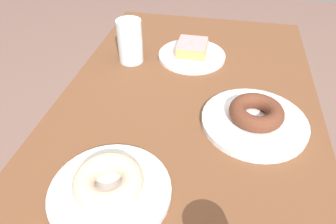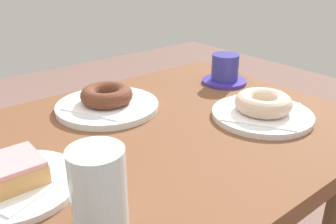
{
  "view_description": "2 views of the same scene",
  "coord_description": "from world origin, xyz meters",
  "px_view_note": "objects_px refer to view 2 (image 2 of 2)",
  "views": [
    {
      "loc": [
        0.61,
        0.07,
        1.24
      ],
      "look_at": [
        0.09,
        -0.03,
        0.78
      ],
      "focal_mm": 32.91,
      "sensor_mm": 36.0,
      "label": 1
    },
    {
      "loc": [
        -0.33,
        -0.54,
        1.1
      ],
      "look_at": [
        0.1,
        -0.01,
        0.8
      ],
      "focal_mm": 39.18,
      "sensor_mm": 36.0,
      "label": 2
    }
  ],
  "objects_px": {
    "plate_chocolate_ring": "(107,106)",
    "plate_sugar_ring": "(262,115)",
    "donut_chocolate_ring": "(107,95)",
    "water_glass": "(99,194)",
    "donut_glazed_square": "(12,170)",
    "plate_glazed_square": "(15,185)",
    "donut_sugar_ring": "(263,103)",
    "coffee_cup": "(225,71)"
  },
  "relations": [
    {
      "from": "water_glass",
      "to": "donut_chocolate_ring",
      "type": "bearing_deg",
      "value": 58.37
    },
    {
      "from": "plate_chocolate_ring",
      "to": "plate_sugar_ring",
      "type": "distance_m",
      "value": 0.35
    },
    {
      "from": "donut_sugar_ring",
      "to": "water_glass",
      "type": "relative_size",
      "value": 1.0
    },
    {
      "from": "plate_glazed_square",
      "to": "donut_sugar_ring",
      "type": "relative_size",
      "value": 1.61
    },
    {
      "from": "plate_sugar_ring",
      "to": "coffee_cup",
      "type": "distance_m",
      "value": 0.24
    },
    {
      "from": "plate_chocolate_ring",
      "to": "plate_sugar_ring",
      "type": "bearing_deg",
      "value": -46.73
    },
    {
      "from": "coffee_cup",
      "to": "plate_glazed_square",
      "type": "bearing_deg",
      "value": -167.67
    },
    {
      "from": "plate_chocolate_ring",
      "to": "water_glass",
      "type": "height_order",
      "value": "water_glass"
    },
    {
      "from": "plate_sugar_ring",
      "to": "coffee_cup",
      "type": "height_order",
      "value": "coffee_cup"
    },
    {
      "from": "donut_glazed_square",
      "to": "donut_sugar_ring",
      "type": "distance_m",
      "value": 0.52
    },
    {
      "from": "donut_glazed_square",
      "to": "plate_sugar_ring",
      "type": "bearing_deg",
      "value": -8.47
    },
    {
      "from": "water_glass",
      "to": "coffee_cup",
      "type": "xyz_separation_m",
      "value": [
        0.57,
        0.31,
        -0.03
      ]
    },
    {
      "from": "plate_chocolate_ring",
      "to": "donut_glazed_square",
      "type": "xyz_separation_m",
      "value": [
        -0.27,
        -0.18,
        0.03
      ]
    },
    {
      "from": "plate_chocolate_ring",
      "to": "plate_glazed_square",
      "type": "xyz_separation_m",
      "value": [
        -0.27,
        -0.18,
        -0.0
      ]
    },
    {
      "from": "donut_glazed_square",
      "to": "water_glass",
      "type": "relative_size",
      "value": 0.68
    },
    {
      "from": "plate_glazed_square",
      "to": "donut_glazed_square",
      "type": "xyz_separation_m",
      "value": [
        0.0,
        0.0,
        0.03
      ]
    },
    {
      "from": "donut_sugar_ring",
      "to": "water_glass",
      "type": "height_order",
      "value": "water_glass"
    },
    {
      "from": "plate_chocolate_ring",
      "to": "donut_glazed_square",
      "type": "height_order",
      "value": "donut_glazed_square"
    },
    {
      "from": "donut_chocolate_ring",
      "to": "plate_glazed_square",
      "type": "xyz_separation_m",
      "value": [
        -0.27,
        -0.18,
        -0.03
      ]
    },
    {
      "from": "plate_chocolate_ring",
      "to": "donut_chocolate_ring",
      "type": "height_order",
      "value": "donut_chocolate_ring"
    },
    {
      "from": "water_glass",
      "to": "plate_chocolate_ring",
      "type": "bearing_deg",
      "value": 58.37
    },
    {
      "from": "plate_chocolate_ring",
      "to": "plate_sugar_ring",
      "type": "relative_size",
      "value": 1.08
    },
    {
      "from": "donut_glazed_square",
      "to": "donut_sugar_ring",
      "type": "height_order",
      "value": "donut_sugar_ring"
    },
    {
      "from": "donut_chocolate_ring",
      "to": "plate_sugar_ring",
      "type": "relative_size",
      "value": 0.54
    },
    {
      "from": "donut_glazed_square",
      "to": "water_glass",
      "type": "bearing_deg",
      "value": -72.74
    },
    {
      "from": "donut_chocolate_ring",
      "to": "water_glass",
      "type": "relative_size",
      "value": 0.96
    },
    {
      "from": "donut_glazed_square",
      "to": "donut_sugar_ring",
      "type": "bearing_deg",
      "value": -8.47
    },
    {
      "from": "plate_sugar_ring",
      "to": "water_glass",
      "type": "xyz_separation_m",
      "value": [
        -0.46,
        -0.1,
        0.06
      ]
    },
    {
      "from": "plate_chocolate_ring",
      "to": "water_glass",
      "type": "relative_size",
      "value": 1.9
    },
    {
      "from": "donut_chocolate_ring",
      "to": "water_glass",
      "type": "height_order",
      "value": "water_glass"
    },
    {
      "from": "plate_sugar_ring",
      "to": "plate_glazed_square",
      "type": "bearing_deg",
      "value": 171.53
    },
    {
      "from": "donut_chocolate_ring",
      "to": "donut_glazed_square",
      "type": "relative_size",
      "value": 1.41
    },
    {
      "from": "donut_chocolate_ring",
      "to": "plate_sugar_ring",
      "type": "height_order",
      "value": "donut_chocolate_ring"
    },
    {
      "from": "donut_chocolate_ring",
      "to": "coffee_cup",
      "type": "relative_size",
      "value": 0.98
    },
    {
      "from": "donut_chocolate_ring",
      "to": "donut_sugar_ring",
      "type": "relative_size",
      "value": 0.97
    },
    {
      "from": "coffee_cup",
      "to": "donut_sugar_ring",
      "type": "bearing_deg",
      "value": -116.86
    },
    {
      "from": "donut_sugar_ring",
      "to": "coffee_cup",
      "type": "relative_size",
      "value": 1.02
    },
    {
      "from": "plate_glazed_square",
      "to": "donut_chocolate_ring",
      "type": "bearing_deg",
      "value": 33.58
    },
    {
      "from": "plate_sugar_ring",
      "to": "water_glass",
      "type": "bearing_deg",
      "value": -168.09
    },
    {
      "from": "plate_glazed_square",
      "to": "donut_sugar_ring",
      "type": "height_order",
      "value": "donut_sugar_ring"
    },
    {
      "from": "donut_glazed_square",
      "to": "donut_chocolate_ring",
      "type": "bearing_deg",
      "value": 33.58
    },
    {
      "from": "plate_sugar_ring",
      "to": "donut_glazed_square",
      "type": "bearing_deg",
      "value": 171.53
    }
  ]
}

